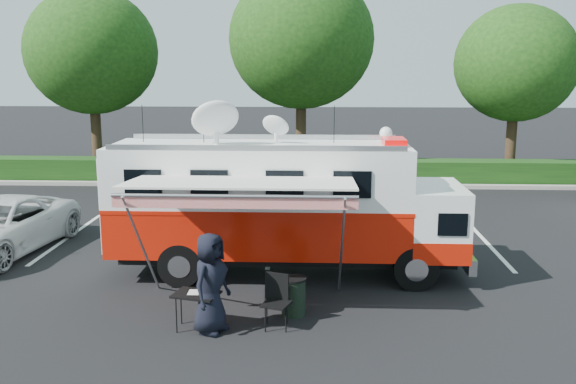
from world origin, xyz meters
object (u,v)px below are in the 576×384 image
at_px(command_truck, 284,204).
at_px(white_suv, 0,253).
at_px(trash_bin, 294,296).
at_px(folding_table, 196,296).

distance_m(command_truck, white_suv, 7.97).
height_order(command_truck, trash_bin, command_truck).
height_order(command_truck, folding_table, command_truck).
xyz_separation_m(white_suv, folding_table, (6.17, -4.67, 0.66)).
bearing_deg(trash_bin, folding_table, -157.09).
relative_size(white_suv, folding_table, 5.44).
distance_m(command_truck, folding_table, 3.80).
xyz_separation_m(folding_table, trash_bin, (1.81, 0.77, -0.27)).
xyz_separation_m(command_truck, trash_bin, (0.32, -2.57, -1.32)).
relative_size(white_suv, trash_bin, 6.66).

